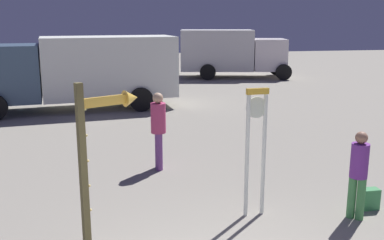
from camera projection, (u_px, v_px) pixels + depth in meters
name	position (u px, v px, depth m)	size (l,w,h in m)	color
standing_clock	(256.00, 141.00, 7.64)	(0.40, 0.12, 2.28)	white
arrow_sign	(101.00, 139.00, 6.50)	(0.96, 0.59, 2.56)	brown
person_near_clock	(359.00, 171.00, 7.59)	(0.30, 0.30, 1.57)	#448D4B
backpack	(369.00, 199.00, 8.14)	(0.32, 0.23, 0.39)	#469557
person_distant	(158.00, 127.00, 10.12)	(0.34, 0.34, 1.80)	#733F87
box_truck_near	(88.00, 69.00, 16.89)	(7.28, 3.15, 2.76)	white
box_truck_far	(230.00, 52.00, 26.00)	(6.65, 3.65, 2.77)	silver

